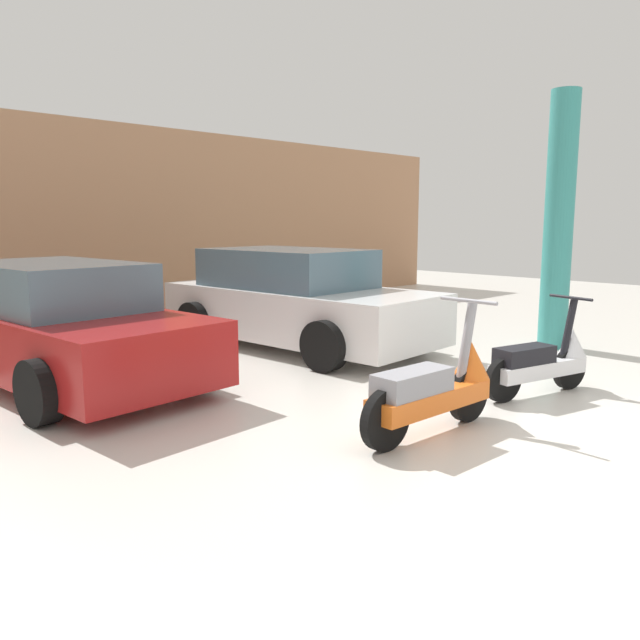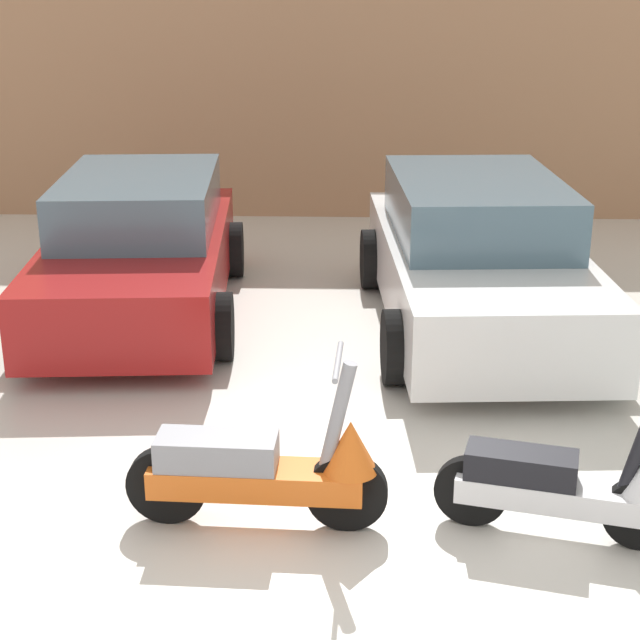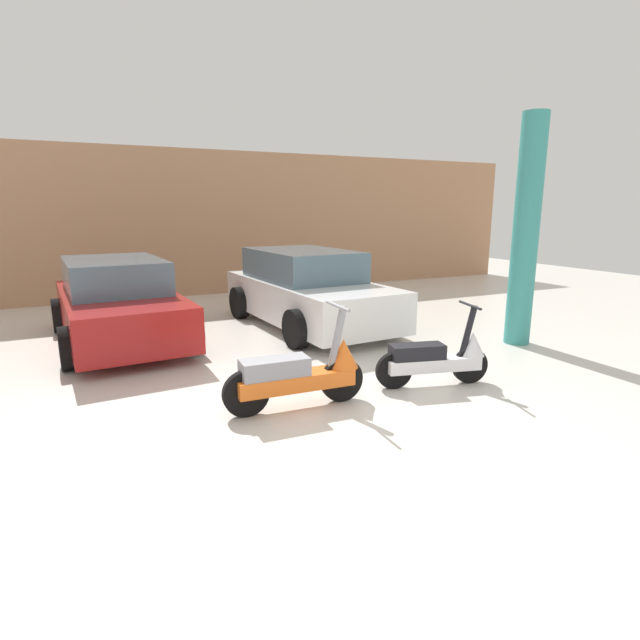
% 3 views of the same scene
% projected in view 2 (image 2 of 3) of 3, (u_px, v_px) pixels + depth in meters
% --- Properties ---
extents(ground_plane, '(28.00, 28.00, 0.00)m').
position_uv_depth(ground_plane, '(330.00, 600.00, 5.33)').
color(ground_plane, silver).
extents(wall_back, '(19.60, 0.12, 3.55)m').
position_uv_depth(wall_back, '(345.00, 84.00, 12.85)').
color(wall_back, tan).
rests_on(wall_back, ground_plane).
extents(scooter_front_left, '(1.61, 0.58, 1.12)m').
position_uv_depth(scooter_front_left, '(267.00, 467.00, 5.91)').
color(scooter_front_left, black).
rests_on(scooter_front_left, ground_plane).
extents(scooter_front_right, '(1.42, 0.64, 1.01)m').
position_uv_depth(scooter_front_right, '(567.00, 484.00, 5.80)').
color(scooter_front_right, black).
rests_on(scooter_front_right, ground_plane).
extents(car_rear_left, '(2.12, 4.04, 1.34)m').
position_uv_depth(car_rear_left, '(140.00, 249.00, 9.55)').
color(car_rear_left, maroon).
rests_on(car_rear_left, ground_plane).
extents(car_rear_center, '(2.18, 4.20, 1.39)m').
position_uv_depth(car_rear_center, '(477.00, 258.00, 9.16)').
color(car_rear_center, white).
rests_on(car_rear_center, ground_plane).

